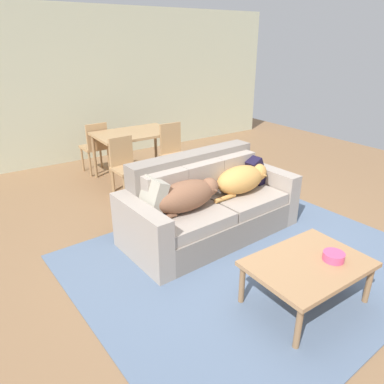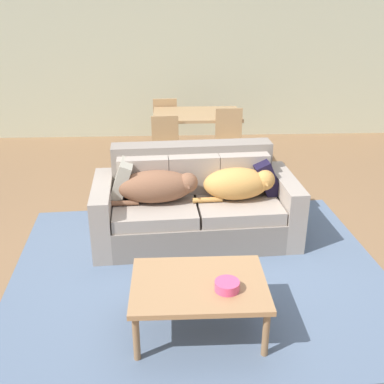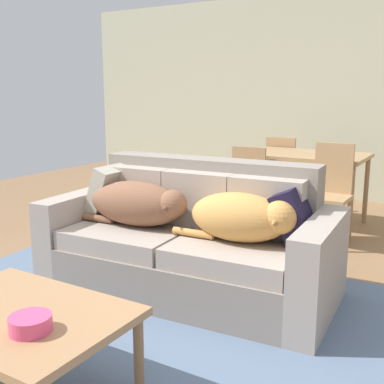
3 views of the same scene
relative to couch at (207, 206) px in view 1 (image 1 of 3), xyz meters
The scene contains 14 objects.
ground_plane 0.49m from the couch, 74.40° to the right, with size 10.00×10.00×0.00m, color #8B6645.
back_partition 3.80m from the couch, 88.54° to the left, with size 8.00×0.12×2.70m, color beige.
area_rug 0.82m from the couch, 89.68° to the right, with size 3.41×2.83×0.01m, color slate.
couch is the anchor object (origin of this frame).
dog_on_left_cushion 0.48m from the couch, 160.28° to the right, with size 0.92×0.39×0.32m.
dog_on_right_cushion 0.52m from the couch, 11.59° to the right, with size 0.83×0.40×0.32m.
throw_pillow_by_left_arm 0.80m from the couch, behind, with size 0.12×0.42×0.42m, color #ADA794.
throw_pillow_by_right_arm 0.79m from the couch, ahead, with size 0.16×0.37×0.37m, color black.
coffee_table 1.49m from the couch, 91.73° to the right, with size 1.00×0.72×0.42m.
bowl_on_coffee_table 1.59m from the couch, 84.55° to the right, with size 0.18×0.18×0.07m, color #EA4C7F.
dining_table 2.19m from the couch, 86.40° to the left, with size 1.24×0.82×0.77m.
dining_chair_near_left 1.60m from the couch, 101.13° to the left, with size 0.43×0.43×0.86m.
dining_chair_near_right 1.71m from the couch, 71.40° to the left, with size 0.41×0.41×0.94m.
dining_chair_far_left 2.75m from the couch, 96.83° to the left, with size 0.42×0.42×0.88m.
Camera 1 is at (-2.37, -2.69, 2.15)m, focal length 33.54 mm.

